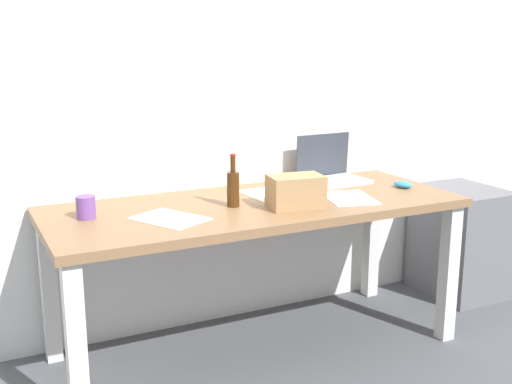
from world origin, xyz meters
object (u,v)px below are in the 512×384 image
(beer_bottle, at_px, (233,187))
(cardboard_box, at_px, (296,191))
(desk, at_px, (256,221))
(laptop_right, at_px, (331,172))
(filing_cabinet, at_px, (460,241))
(coffee_mug, at_px, (86,207))
(computer_mouse, at_px, (403,185))

(beer_bottle, relative_size, cardboard_box, 1.00)
(desk, height_order, cardboard_box, cardboard_box)
(laptop_right, relative_size, filing_cabinet, 0.54)
(cardboard_box, relative_size, filing_cabinet, 0.38)
(desk, xyz_separation_m, laptop_right, (0.55, 0.23, 0.14))
(filing_cabinet, bearing_deg, coffee_mug, -178.69)
(computer_mouse, bearing_deg, cardboard_box, 168.71)
(laptop_right, bearing_deg, filing_cabinet, -7.61)
(computer_mouse, height_order, coffee_mug, coffee_mug)
(desk, xyz_separation_m, filing_cabinet, (1.39, 0.12, -0.33))
(laptop_right, height_order, computer_mouse, laptop_right)
(beer_bottle, bearing_deg, laptop_right, 20.39)
(computer_mouse, bearing_deg, filing_cabinet, -2.45)
(coffee_mug, height_order, filing_cabinet, coffee_mug)
(coffee_mug, bearing_deg, desk, -5.54)
(beer_bottle, distance_m, computer_mouse, 0.92)
(beer_bottle, bearing_deg, filing_cabinet, 5.23)
(desk, relative_size, filing_cabinet, 3.05)
(computer_mouse, distance_m, filing_cabinet, 0.75)
(desk, relative_size, coffee_mug, 20.08)
(coffee_mug, xyz_separation_m, filing_cabinet, (2.14, 0.05, -0.46))
(desk, relative_size, laptop_right, 5.69)
(beer_bottle, xyz_separation_m, filing_cabinet, (1.51, 0.14, -0.50))
(coffee_mug, relative_size, filing_cabinet, 0.15)
(beer_bottle, bearing_deg, desk, 7.63)
(beer_bottle, height_order, coffee_mug, beer_bottle)
(desk, height_order, beer_bottle, beer_bottle)
(beer_bottle, bearing_deg, computer_mouse, -2.48)
(cardboard_box, distance_m, filing_cabinet, 1.38)
(computer_mouse, bearing_deg, desk, 156.76)
(laptop_right, relative_size, beer_bottle, 1.41)
(laptop_right, height_order, beer_bottle, laptop_right)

